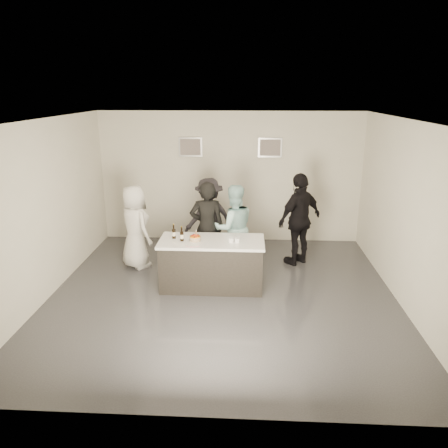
{
  "coord_description": "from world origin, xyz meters",
  "views": [
    {
      "loc": [
        0.41,
        -6.94,
        3.46
      ],
      "look_at": [
        0.0,
        0.5,
        1.15
      ],
      "focal_mm": 35.0,
      "sensor_mm": 36.0,
      "label": 1
    }
  ],
  "objects_px": {
    "person_main_black": "(207,227)",
    "person_guest_back": "(209,217)",
    "beer_bottle_a": "(174,231)",
    "person_guest_left": "(135,227)",
    "cake": "(195,239)",
    "beer_bottle_b": "(182,234)",
    "bar_counter": "(212,264)",
    "person_main_blue": "(234,228)",
    "person_guest_right": "(300,219)"
  },
  "relations": [
    {
      "from": "beer_bottle_b",
      "to": "person_guest_right",
      "type": "xyz_separation_m",
      "value": [
        2.2,
        1.31,
        -0.09
      ]
    },
    {
      "from": "person_guest_back",
      "to": "bar_counter",
      "type": "bearing_deg",
      "value": 66.89
    },
    {
      "from": "cake",
      "to": "beer_bottle_a",
      "type": "xyz_separation_m",
      "value": [
        -0.39,
        0.11,
        0.09
      ]
    },
    {
      "from": "person_main_blue",
      "to": "person_guest_left",
      "type": "relative_size",
      "value": 1.03
    },
    {
      "from": "beer_bottle_a",
      "to": "person_guest_right",
      "type": "relative_size",
      "value": 0.14
    },
    {
      "from": "person_guest_left",
      "to": "beer_bottle_a",
      "type": "bearing_deg",
      "value": -177.59
    },
    {
      "from": "beer_bottle_a",
      "to": "person_main_black",
      "type": "xyz_separation_m",
      "value": [
        0.53,
        0.65,
        -0.12
      ]
    },
    {
      "from": "bar_counter",
      "to": "person_guest_back",
      "type": "xyz_separation_m",
      "value": [
        -0.2,
        1.67,
        0.39
      ]
    },
    {
      "from": "person_guest_right",
      "to": "bar_counter",
      "type": "bearing_deg",
      "value": -3.54
    },
    {
      "from": "cake",
      "to": "beer_bottle_b",
      "type": "distance_m",
      "value": 0.25
    },
    {
      "from": "person_main_black",
      "to": "person_guest_left",
      "type": "xyz_separation_m",
      "value": [
        -1.45,
        0.17,
        -0.07
      ]
    },
    {
      "from": "cake",
      "to": "person_main_blue",
      "type": "relative_size",
      "value": 0.11
    },
    {
      "from": "person_guest_left",
      "to": "person_guest_right",
      "type": "bearing_deg",
      "value": -129.59
    },
    {
      "from": "bar_counter",
      "to": "person_main_black",
      "type": "relative_size",
      "value": 1.03
    },
    {
      "from": "bar_counter",
      "to": "beer_bottle_a",
      "type": "xyz_separation_m",
      "value": [
        -0.68,
        0.06,
        0.58
      ]
    },
    {
      "from": "cake",
      "to": "person_guest_left",
      "type": "relative_size",
      "value": 0.12
    },
    {
      "from": "beer_bottle_b",
      "to": "person_guest_left",
      "type": "xyz_separation_m",
      "value": [
        -1.08,
        0.95,
        -0.19
      ]
    },
    {
      "from": "person_main_black",
      "to": "cake",
      "type": "bearing_deg",
      "value": 71.6
    },
    {
      "from": "beer_bottle_a",
      "to": "person_guest_left",
      "type": "distance_m",
      "value": 1.25
    },
    {
      "from": "person_guest_right",
      "to": "person_guest_back",
      "type": "distance_m",
      "value": 1.93
    },
    {
      "from": "cake",
      "to": "person_guest_back",
      "type": "bearing_deg",
      "value": 86.92
    },
    {
      "from": "beer_bottle_a",
      "to": "person_main_blue",
      "type": "relative_size",
      "value": 0.15
    },
    {
      "from": "cake",
      "to": "person_main_black",
      "type": "height_order",
      "value": "person_main_black"
    },
    {
      "from": "cake",
      "to": "beer_bottle_a",
      "type": "distance_m",
      "value": 0.42
    },
    {
      "from": "bar_counter",
      "to": "cake",
      "type": "xyz_separation_m",
      "value": [
        -0.29,
        -0.05,
        0.49
      ]
    },
    {
      "from": "bar_counter",
      "to": "cake",
      "type": "height_order",
      "value": "cake"
    },
    {
      "from": "person_main_black",
      "to": "person_guest_back",
      "type": "bearing_deg",
      "value": -95.24
    },
    {
      "from": "beer_bottle_a",
      "to": "person_guest_right",
      "type": "height_order",
      "value": "person_guest_right"
    },
    {
      "from": "person_main_blue",
      "to": "person_guest_back",
      "type": "bearing_deg",
      "value": -71.94
    },
    {
      "from": "person_main_black",
      "to": "person_guest_right",
      "type": "xyz_separation_m",
      "value": [
        1.83,
        0.53,
        0.04
      ]
    },
    {
      "from": "cake",
      "to": "beer_bottle_b",
      "type": "height_order",
      "value": "beer_bottle_b"
    },
    {
      "from": "bar_counter",
      "to": "person_main_blue",
      "type": "relative_size",
      "value": 1.08
    },
    {
      "from": "bar_counter",
      "to": "cake",
      "type": "relative_size",
      "value": 9.61
    },
    {
      "from": "person_main_black",
      "to": "person_main_blue",
      "type": "height_order",
      "value": "person_main_black"
    },
    {
      "from": "cake",
      "to": "person_main_black",
      "type": "relative_size",
      "value": 0.11
    },
    {
      "from": "person_main_black",
      "to": "person_guest_back",
      "type": "xyz_separation_m",
      "value": [
        -0.05,
        0.95,
        -0.07
      ]
    },
    {
      "from": "cake",
      "to": "person_guest_left",
      "type": "xyz_separation_m",
      "value": [
        -1.31,
        0.93,
        -0.1
      ]
    },
    {
      "from": "person_guest_right",
      "to": "person_main_blue",
      "type": "bearing_deg",
      "value": -23.59
    },
    {
      "from": "person_guest_left",
      "to": "person_guest_right",
      "type": "height_order",
      "value": "person_guest_right"
    },
    {
      "from": "person_guest_back",
      "to": "beer_bottle_b",
      "type": "bearing_deg",
      "value": 49.63
    },
    {
      "from": "person_guest_right",
      "to": "person_guest_back",
      "type": "relative_size",
      "value": 1.12
    },
    {
      "from": "beer_bottle_a",
      "to": "person_guest_left",
      "type": "bearing_deg",
      "value": 138.27
    },
    {
      "from": "person_main_blue",
      "to": "person_guest_right",
      "type": "height_order",
      "value": "person_guest_right"
    },
    {
      "from": "bar_counter",
      "to": "beer_bottle_b",
      "type": "height_order",
      "value": "beer_bottle_b"
    },
    {
      "from": "person_guest_left",
      "to": "person_guest_back",
      "type": "xyz_separation_m",
      "value": [
        1.41,
        0.79,
        0.0
      ]
    },
    {
      "from": "bar_counter",
      "to": "person_guest_right",
      "type": "xyz_separation_m",
      "value": [
        1.68,
        1.24,
        0.49
      ]
    },
    {
      "from": "person_guest_back",
      "to": "person_guest_right",
      "type": "bearing_deg",
      "value": 137.36
    },
    {
      "from": "person_main_blue",
      "to": "person_guest_left",
      "type": "distance_m",
      "value": 1.96
    },
    {
      "from": "beer_bottle_a",
      "to": "person_guest_right",
      "type": "xyz_separation_m",
      "value": [
        2.36,
        1.18,
        -0.09
      ]
    },
    {
      "from": "person_main_black",
      "to": "person_guest_back",
      "type": "relative_size",
      "value": 1.08
    }
  ]
}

